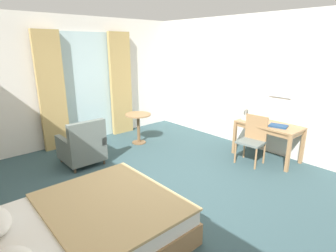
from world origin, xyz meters
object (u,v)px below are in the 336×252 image
(closed_book, at_px, (278,126))
(armchair_by_window, at_px, (83,147))
(bed, at_px, (77,233))
(writing_desk, at_px, (269,128))
(desk_lamp, at_px, (246,107))
(round_cafe_table, at_px, (138,122))
(desk_chair, at_px, (253,137))

(closed_book, relative_size, armchair_by_window, 0.35)
(bed, distance_m, writing_desk, 4.02)
(bed, bearing_deg, armchair_by_window, 63.39)
(writing_desk, height_order, desk_lamp, desk_lamp)
(closed_book, xyz_separation_m, armchair_by_window, (-2.86, 2.43, -0.39))
(bed, xyz_separation_m, writing_desk, (4.01, -0.03, 0.37))
(writing_desk, bearing_deg, bed, 179.58)
(round_cafe_table, bearing_deg, closed_book, -63.02)
(bed, height_order, desk_chair, bed)
(desk_lamp, bearing_deg, desk_chair, -131.31)
(writing_desk, relative_size, armchair_by_window, 1.36)
(armchair_by_window, bearing_deg, bed, -116.61)
(writing_desk, bearing_deg, armchair_by_window, 142.74)
(bed, distance_m, desk_lamp, 4.13)
(desk_chair, xyz_separation_m, desk_lamp, (0.42, 0.47, 0.45))
(desk_lamp, height_order, closed_book, desk_lamp)
(bed, height_order, closed_book, bed)
(armchair_by_window, bearing_deg, desk_chair, -40.08)
(bed, bearing_deg, writing_desk, -0.42)
(bed, xyz_separation_m, round_cafe_table, (2.59, 2.43, 0.25))
(writing_desk, bearing_deg, round_cafe_table, 119.90)
(bed, bearing_deg, closed_book, -3.57)
(bed, relative_size, desk_chair, 2.35)
(desk_lamp, height_order, round_cafe_table, desk_lamp)
(writing_desk, bearing_deg, desk_chair, 166.44)
(writing_desk, relative_size, closed_book, 3.84)
(armchair_by_window, xyz_separation_m, round_cafe_table, (1.50, 0.24, 0.16))
(writing_desk, relative_size, round_cafe_table, 1.76)
(bed, bearing_deg, desk_chair, 1.03)
(desk_chair, height_order, round_cafe_table, desk_chair)
(bed, bearing_deg, desk_lamp, 7.61)
(writing_desk, distance_m, desk_lamp, 0.66)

